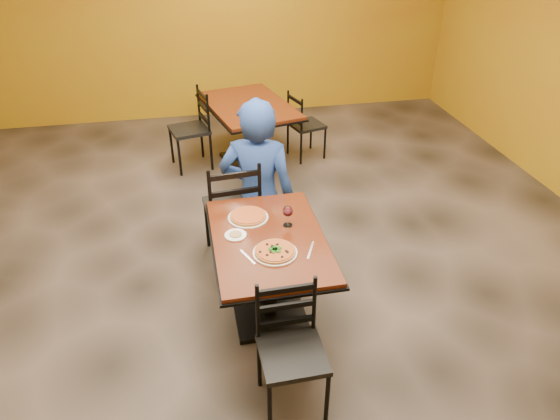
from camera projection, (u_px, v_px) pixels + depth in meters
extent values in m
cube|color=black|center=(260.00, 276.00, 4.47)|extent=(7.00, 8.00, 0.01)
cube|color=#A98812|center=(211.00, 11.00, 7.01)|extent=(7.00, 0.01, 3.00)
cube|color=#561F0D|center=(269.00, 240.00, 3.66)|extent=(0.80, 1.20, 0.03)
cube|color=black|center=(269.00, 242.00, 3.68)|extent=(0.83, 1.23, 0.02)
cylinder|color=black|center=(269.00, 279.00, 3.86)|extent=(0.12, 0.12, 0.66)
cube|color=black|center=(270.00, 313.00, 4.04)|extent=(0.55, 0.55, 0.04)
cube|color=#561F0D|center=(248.00, 105.00, 6.03)|extent=(1.16, 1.50, 0.03)
cube|color=black|center=(248.00, 107.00, 6.04)|extent=(1.20, 1.53, 0.02)
cylinder|color=black|center=(249.00, 134.00, 6.22)|extent=(0.13, 0.13, 0.66)
cube|color=black|center=(250.00, 159.00, 6.40)|extent=(0.73, 0.73, 0.04)
imported|color=navy|center=(257.00, 176.00, 4.52)|extent=(0.80, 0.64, 1.45)
cylinder|color=white|center=(275.00, 253.00, 3.49)|extent=(0.31, 0.31, 0.01)
cylinder|color=maroon|center=(275.00, 251.00, 3.49)|extent=(0.28, 0.28, 0.02)
cylinder|color=white|center=(248.00, 217.00, 3.88)|extent=(0.31, 0.31, 0.01)
cylinder|color=orange|center=(248.00, 216.00, 3.87)|extent=(0.28, 0.28, 0.02)
cylinder|color=white|center=(236.00, 235.00, 3.68)|extent=(0.16, 0.16, 0.01)
cylinder|color=#A68450|center=(235.00, 234.00, 3.67)|extent=(0.09, 0.09, 0.01)
cube|color=silver|center=(248.00, 257.00, 3.46)|extent=(0.09, 0.18, 0.00)
cube|color=silver|center=(311.00, 250.00, 3.53)|extent=(0.10, 0.20, 0.00)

